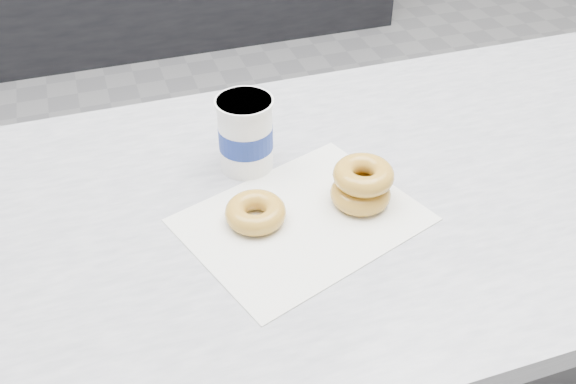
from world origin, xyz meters
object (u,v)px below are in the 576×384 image
Objects in this scene: counter at (383,348)px; donut_stack at (362,184)px; coffee_cup at (246,133)px; donut_single at (256,212)px.

donut_stack is (-0.10, -0.03, 0.48)m from counter.
donut_single is at bearing -89.60° from coffee_cup.
counter is 0.58m from coffee_cup.
donut_single is 0.73× the size of coffee_cup.
donut_single is at bearing 177.58° from donut_stack.
counter is at bearing -14.90° from coffee_cup.
donut_stack is (0.17, -0.01, 0.02)m from donut_single.
coffee_cup reaches higher than donut_stack.
counter is at bearing 5.37° from donut_single.
coffee_cup is at bearing 79.56° from donut_single.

